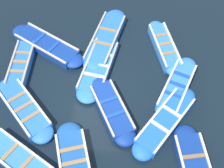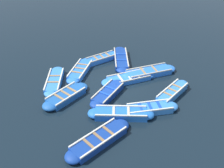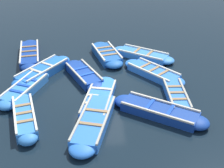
{
  "view_description": "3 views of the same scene",
  "coord_description": "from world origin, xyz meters",
  "px_view_note": "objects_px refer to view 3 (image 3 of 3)",
  "views": [
    {
      "loc": [
        6.79,
        0.97,
        10.46
      ],
      "look_at": [
        -0.4,
        0.59,
        0.35
      ],
      "focal_mm": 50.0,
      "sensor_mm": 36.0,
      "label": 1
    },
    {
      "loc": [
        7.58,
        11.51,
        9.73
      ],
      "look_at": [
        0.14,
        0.29,
        0.47
      ],
      "focal_mm": 42.0,
      "sensor_mm": 36.0,
      "label": 2
    },
    {
      "loc": [
        -12.39,
        -0.06,
        7.25
      ],
      "look_at": [
        -0.19,
        -0.66,
        0.16
      ],
      "focal_mm": 50.0,
      "sensor_mm": 36.0,
      "label": 3
    }
  ],
  "objects_px": {
    "boat_end_of_row": "(153,72)",
    "boat_stern_in": "(30,54)",
    "boat_mid_row": "(143,55)",
    "boat_far_corner": "(160,111)",
    "boat_bow_out": "(107,54)",
    "boat_near_quay": "(25,89)",
    "boat_alongside": "(43,71)",
    "boat_broadside": "(176,96)",
    "boat_inner_gap": "(25,117)",
    "boat_centre": "(84,75)",
    "boat_tucked": "(94,121)",
    "boat_outer_left": "(99,99)"
  },
  "relations": [
    {
      "from": "boat_broadside",
      "to": "boat_end_of_row",
      "type": "bearing_deg",
      "value": 15.83
    },
    {
      "from": "boat_bow_out",
      "to": "boat_stern_in",
      "type": "height_order",
      "value": "boat_bow_out"
    },
    {
      "from": "boat_centre",
      "to": "boat_outer_left",
      "type": "bearing_deg",
      "value": -161.85
    },
    {
      "from": "boat_bow_out",
      "to": "boat_far_corner",
      "type": "distance_m",
      "value": 5.73
    },
    {
      "from": "boat_alongside",
      "to": "boat_mid_row",
      "type": "height_order",
      "value": "boat_alongside"
    },
    {
      "from": "boat_broadside",
      "to": "boat_mid_row",
      "type": "bearing_deg",
      "value": 11.49
    },
    {
      "from": "boat_far_corner",
      "to": "boat_centre",
      "type": "bearing_deg",
      "value": 44.18
    },
    {
      "from": "boat_outer_left",
      "to": "boat_mid_row",
      "type": "distance_m",
      "value": 4.91
    },
    {
      "from": "boat_far_corner",
      "to": "boat_outer_left",
      "type": "height_order",
      "value": "boat_far_corner"
    },
    {
      "from": "boat_bow_out",
      "to": "boat_near_quay",
      "type": "height_order",
      "value": "boat_bow_out"
    },
    {
      "from": "boat_far_corner",
      "to": "boat_stern_in",
      "type": "xyz_separation_m",
      "value": [
        5.6,
        6.05,
        0.01
      ]
    },
    {
      "from": "boat_far_corner",
      "to": "boat_near_quay",
      "type": "distance_m",
      "value": 5.94
    },
    {
      "from": "boat_broadside",
      "to": "boat_outer_left",
      "type": "bearing_deg",
      "value": 91.01
    },
    {
      "from": "boat_tucked",
      "to": "boat_stern_in",
      "type": "bearing_deg",
      "value": 29.64
    },
    {
      "from": "boat_outer_left",
      "to": "boat_mid_row",
      "type": "height_order",
      "value": "boat_mid_row"
    },
    {
      "from": "boat_alongside",
      "to": "boat_near_quay",
      "type": "relative_size",
      "value": 1.03
    },
    {
      "from": "boat_end_of_row",
      "to": "boat_stern_in",
      "type": "height_order",
      "value": "boat_stern_in"
    },
    {
      "from": "boat_far_corner",
      "to": "boat_mid_row",
      "type": "distance_m",
      "value": 5.32
    },
    {
      "from": "boat_alongside",
      "to": "boat_tucked",
      "type": "distance_m",
      "value": 4.8
    },
    {
      "from": "boat_bow_out",
      "to": "boat_tucked",
      "type": "distance_m",
      "value": 5.96
    },
    {
      "from": "boat_inner_gap",
      "to": "boat_near_quay",
      "type": "bearing_deg",
      "value": 10.69
    },
    {
      "from": "boat_far_corner",
      "to": "boat_centre",
      "type": "xyz_separation_m",
      "value": [
        3.15,
        3.06,
        0.0
      ]
    },
    {
      "from": "boat_alongside",
      "to": "boat_near_quay",
      "type": "bearing_deg",
      "value": 161.6
    },
    {
      "from": "boat_far_corner",
      "to": "boat_alongside",
      "type": "bearing_deg",
      "value": 54.8
    },
    {
      "from": "boat_inner_gap",
      "to": "boat_tucked",
      "type": "xyz_separation_m",
      "value": [
        -0.35,
        -2.64,
        -0.02
      ]
    },
    {
      "from": "boat_far_corner",
      "to": "boat_inner_gap",
      "type": "bearing_deg",
      "value": 91.84
    },
    {
      "from": "boat_bow_out",
      "to": "boat_end_of_row",
      "type": "bearing_deg",
      "value": -133.91
    },
    {
      "from": "boat_end_of_row",
      "to": "boat_centre",
      "type": "xyz_separation_m",
      "value": [
        -0.13,
        3.36,
        0.02
      ]
    },
    {
      "from": "boat_centre",
      "to": "boat_broadside",
      "type": "bearing_deg",
      "value": -117.18
    },
    {
      "from": "boat_broadside",
      "to": "boat_inner_gap",
      "type": "distance_m",
      "value": 6.26
    },
    {
      "from": "boat_bow_out",
      "to": "boat_end_of_row",
      "type": "xyz_separation_m",
      "value": [
        -2.12,
        -2.2,
        -0.03
      ]
    },
    {
      "from": "boat_end_of_row",
      "to": "boat_mid_row",
      "type": "bearing_deg",
      "value": 6.69
    },
    {
      "from": "boat_inner_gap",
      "to": "boat_centre",
      "type": "height_order",
      "value": "boat_inner_gap"
    },
    {
      "from": "boat_inner_gap",
      "to": "boat_stern_in",
      "type": "height_order",
      "value": "boat_inner_gap"
    },
    {
      "from": "boat_end_of_row",
      "to": "boat_outer_left",
      "type": "bearing_deg",
      "value": 129.88
    },
    {
      "from": "boat_near_quay",
      "to": "boat_end_of_row",
      "type": "xyz_separation_m",
      "value": [
        1.32,
        -5.91,
        -0.02
      ]
    },
    {
      "from": "boat_broadside",
      "to": "boat_outer_left",
      "type": "relative_size",
      "value": 0.8
    },
    {
      "from": "boat_alongside",
      "to": "boat_mid_row",
      "type": "distance_m",
      "value": 5.42
    },
    {
      "from": "boat_alongside",
      "to": "boat_far_corner",
      "type": "xyz_separation_m",
      "value": [
        -3.58,
        -5.07,
        -0.02
      ]
    },
    {
      "from": "boat_alongside",
      "to": "boat_near_quay",
      "type": "distance_m",
      "value": 1.7
    },
    {
      "from": "boat_alongside",
      "to": "boat_far_corner",
      "type": "height_order",
      "value": "boat_alongside"
    },
    {
      "from": "boat_bow_out",
      "to": "boat_far_corner",
      "type": "xyz_separation_m",
      "value": [
        -5.4,
        -1.9,
        -0.01
      ]
    },
    {
      "from": "boat_near_quay",
      "to": "boat_centre",
      "type": "bearing_deg",
      "value": -65.04
    },
    {
      "from": "boat_broadside",
      "to": "boat_mid_row",
      "type": "height_order",
      "value": "boat_broadside"
    },
    {
      "from": "boat_inner_gap",
      "to": "boat_centre",
      "type": "bearing_deg",
      "value": -32.89
    },
    {
      "from": "boat_near_quay",
      "to": "boat_broadside",
      "type": "distance_m",
      "value": 6.58
    },
    {
      "from": "boat_near_quay",
      "to": "boat_stern_in",
      "type": "bearing_deg",
      "value": 6.88
    },
    {
      "from": "boat_bow_out",
      "to": "boat_inner_gap",
      "type": "relative_size",
      "value": 1.03
    },
    {
      "from": "boat_near_quay",
      "to": "boat_outer_left",
      "type": "distance_m",
      "value": 3.36
    },
    {
      "from": "boat_mid_row",
      "to": "boat_stern_in",
      "type": "bearing_deg",
      "value": 87.37
    }
  ]
}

